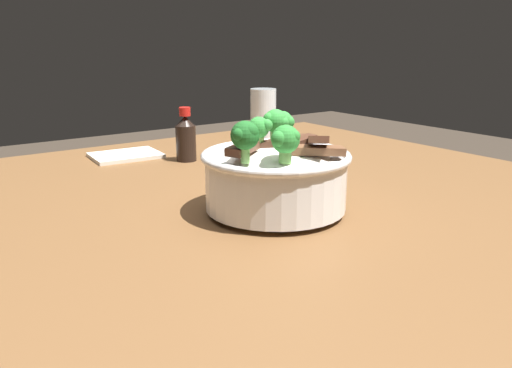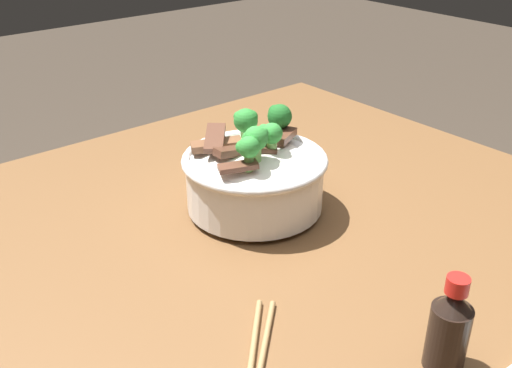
# 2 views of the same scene
# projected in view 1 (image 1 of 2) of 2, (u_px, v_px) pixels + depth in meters

# --- Properties ---
(dining_table) EXTENTS (1.10, 1.05, 0.80)m
(dining_table) POSITION_uv_depth(u_px,v_px,m) (262.00, 239.00, 0.91)
(dining_table) COLOR brown
(dining_table) RESTS_ON ground
(rice_bowl) EXTENTS (0.22, 0.22, 0.15)m
(rice_bowl) POSITION_uv_depth(u_px,v_px,m) (276.00, 172.00, 0.75)
(rice_bowl) COLOR white
(rice_bowl) RESTS_ON dining_table
(drinking_glass) EXTENTS (0.07, 0.07, 0.13)m
(drinking_glass) POSITION_uv_depth(u_px,v_px,m) (263.00, 116.00, 1.35)
(drinking_glass) COLOR white
(drinking_glass) RESTS_ON dining_table
(chopsticks_pair) EXTENTS (0.18, 0.17, 0.01)m
(chopsticks_pair) POSITION_uv_depth(u_px,v_px,m) (280.00, 159.00, 1.10)
(chopsticks_pair) COLOR #9E7A4C
(chopsticks_pair) RESTS_ON dining_table
(soy_sauce_bottle) EXTENTS (0.04, 0.04, 0.11)m
(soy_sauce_bottle) POSITION_uv_depth(u_px,v_px,m) (186.00, 138.00, 1.08)
(soy_sauce_bottle) COLOR black
(soy_sauce_bottle) RESTS_ON dining_table
(folded_napkin) EXTENTS (0.15, 0.12, 0.01)m
(folded_napkin) POSITION_uv_depth(u_px,v_px,m) (126.00, 155.00, 1.13)
(folded_napkin) COLOR silver
(folded_napkin) RESTS_ON dining_table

